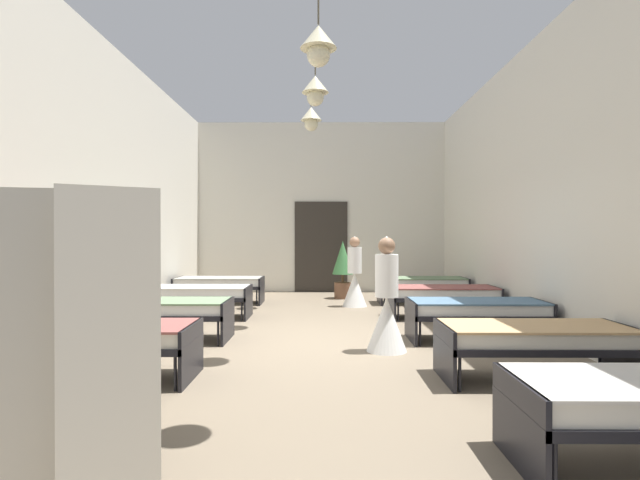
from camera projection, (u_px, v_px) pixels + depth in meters
The scene contains 14 objects.
ground_plane at pixel (319, 344), 6.90m from camera, with size 7.16×12.69×0.10m, color #7A6B56.
room_shell at pixel (320, 190), 8.28m from camera, with size 6.96×12.29×4.51m.
bed_left_row_1 at pixel (102, 337), 5.01m from camera, with size 1.90×0.84×0.57m.
bed_right_row_1 at pixel (535, 338), 4.99m from camera, with size 1.90×0.84×0.57m.
bed_left_row_2 at pixel (163, 310), 6.91m from camera, with size 1.90×0.84×0.57m.
bed_right_row_2 at pixel (476, 310), 6.89m from camera, with size 1.90×0.84×0.57m.
bed_left_row_3 at pixel (197, 294), 8.81m from camera, with size 1.90×0.84×0.57m.
bed_right_row_3 at pixel (443, 294), 8.79m from camera, with size 1.90×0.84×0.57m.
bed_left_row_4 at pixel (220, 283), 10.71m from camera, with size 1.90×0.84×0.57m.
bed_right_row_4 at pixel (422, 284), 10.69m from camera, with size 1.90×0.84×0.57m.
nurse_near_aisle at pixel (355, 281), 10.27m from camera, with size 0.52×0.52×1.49m.
nurse_mid_aisle at pixel (387, 310), 6.26m from camera, with size 0.52×0.52×1.49m.
potted_plant at pixel (343, 265), 11.58m from camera, with size 0.50×0.50×1.37m.
privacy_screen at pixel (16, 382), 2.11m from camera, with size 1.24×0.24×1.70m.
Camera 1 is at (0.06, -6.89, 1.49)m, focal length 27.29 mm.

